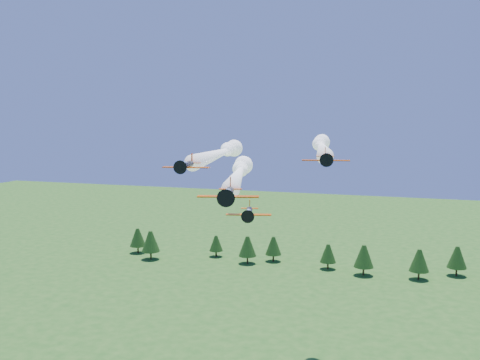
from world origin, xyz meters
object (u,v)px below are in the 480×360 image
(plane_lead, at_px, (239,173))
(plane_slot, at_px, (249,212))
(plane_right, at_px, (322,147))
(plane_left, at_px, (220,153))

(plane_lead, bearing_deg, plane_slot, -77.48)
(plane_right, relative_size, plane_slot, 6.54)
(plane_left, height_order, plane_slot, plane_left)
(plane_lead, distance_m, plane_slot, 10.92)
(plane_lead, relative_size, plane_left, 0.95)
(plane_left, xyz_separation_m, plane_right, (18.17, 9.01, 1.04))
(plane_lead, height_order, plane_slot, plane_lead)
(plane_lead, xyz_separation_m, plane_left, (-6.57, 8.41, 2.84))
(plane_left, distance_m, plane_slot, 21.74)
(plane_right, bearing_deg, plane_slot, -115.76)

